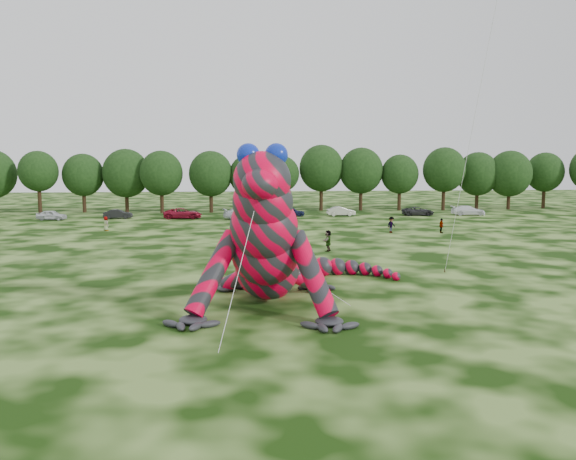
{
  "coord_description": "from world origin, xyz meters",
  "views": [
    {
      "loc": [
        -6.58,
        -30.54,
        7.71
      ],
      "look_at": [
        -3.63,
        -0.0,
        4.0
      ],
      "focal_mm": 35.0,
      "sensor_mm": 36.0,
      "label": 1
    }
  ],
  "objects_px": {
    "spectator_3": "(441,226)",
    "tree_7": "(211,182)",
    "inflatable_gecko": "(269,222)",
    "car_2": "(183,213)",
    "spectator_2": "(391,225)",
    "tree_8": "(249,183)",
    "tree_9": "(283,184)",
    "tree_10": "(321,178)",
    "tree_3": "(39,182)",
    "tree_16": "(544,180)",
    "car_5": "(341,211)",
    "spectator_5": "(328,241)",
    "car_6": "(418,211)",
    "car_4": "(291,212)",
    "tree_13": "(444,179)",
    "spectator_1": "(250,235)",
    "tree_4": "(83,183)",
    "spectator_4": "(106,224)",
    "tree_6": "(161,182)",
    "car_3": "(242,214)",
    "car_0": "(52,215)",
    "tree_5": "(126,181)",
    "car_7": "(468,210)",
    "car_1": "(118,214)",
    "tree_11": "(361,179)",
    "tree_15": "(509,180)",
    "tree_12": "(400,182)",
    "tree_14": "(477,181)"
  },
  "relations": [
    {
      "from": "tree_9",
      "to": "car_5",
      "type": "xyz_separation_m",
      "value": [
        7.76,
        -8.2,
        -3.67
      ]
    },
    {
      "from": "spectator_2",
      "to": "tree_8",
      "type": "bearing_deg",
      "value": 84.99
    },
    {
      "from": "car_0",
      "to": "spectator_2",
      "type": "distance_m",
      "value": 45.38
    },
    {
      "from": "tree_5",
      "to": "tree_8",
      "type": "xyz_separation_m",
      "value": [
        18.91,
        -1.45,
        -0.43
      ]
    },
    {
      "from": "tree_9",
      "to": "car_6",
      "type": "xyz_separation_m",
      "value": [
        19.05,
        -8.69,
        -3.7
      ]
    },
    {
      "from": "tree_8",
      "to": "car_1",
      "type": "relative_size",
      "value": 2.32
    },
    {
      "from": "tree_7",
      "to": "car_6",
      "type": "distance_m",
      "value": 31.55
    },
    {
      "from": "spectator_2",
      "to": "car_5",
      "type": "bearing_deg",
      "value": 62.02
    },
    {
      "from": "tree_3",
      "to": "tree_9",
      "type": "xyz_separation_m",
      "value": [
        36.78,
        0.28,
        -0.38
      ]
    },
    {
      "from": "tree_12",
      "to": "car_0",
      "type": "distance_m",
      "value": 52.24
    },
    {
      "from": "car_2",
      "to": "spectator_5",
      "type": "height_order",
      "value": "spectator_5"
    },
    {
      "from": "tree_4",
      "to": "car_6",
      "type": "bearing_deg",
      "value": -11.42
    },
    {
      "from": "car_0",
      "to": "spectator_5",
      "type": "bearing_deg",
      "value": -123.57
    },
    {
      "from": "tree_4",
      "to": "spectator_4",
      "type": "height_order",
      "value": "tree_4"
    },
    {
      "from": "tree_16",
      "to": "tree_7",
      "type": "bearing_deg",
      "value": -177.35
    },
    {
      "from": "tree_4",
      "to": "car_5",
      "type": "relative_size",
      "value": 2.24
    },
    {
      "from": "tree_15",
      "to": "car_4",
      "type": "height_order",
      "value": "tree_15"
    },
    {
      "from": "tree_5",
      "to": "car_7",
      "type": "distance_m",
      "value": 51.89
    },
    {
      "from": "tree_3",
      "to": "tree_5",
      "type": "relative_size",
      "value": 0.96
    },
    {
      "from": "spectator_5",
      "to": "car_6",
      "type": "bearing_deg",
      "value": 174.45
    },
    {
      "from": "tree_6",
      "to": "tree_13",
      "type": "height_order",
      "value": "tree_13"
    },
    {
      "from": "tree_13",
      "to": "car_2",
      "type": "height_order",
      "value": "tree_13"
    },
    {
      "from": "tree_3",
      "to": "car_6",
      "type": "distance_m",
      "value": 56.61
    },
    {
      "from": "tree_14",
      "to": "tree_15",
      "type": "bearing_deg",
      "value": -10.74
    },
    {
      "from": "spectator_3",
      "to": "tree_7",
      "type": "bearing_deg",
      "value": 39.92
    },
    {
      "from": "tree_3",
      "to": "spectator_4",
      "type": "distance_m",
      "value": 27.44
    },
    {
      "from": "tree_8",
      "to": "tree_14",
      "type": "height_order",
      "value": "tree_14"
    },
    {
      "from": "inflatable_gecko",
      "to": "car_2",
      "type": "distance_m",
      "value": 47.37
    },
    {
      "from": "tree_8",
      "to": "tree_4",
      "type": "bearing_deg",
      "value": 176.11
    },
    {
      "from": "tree_6",
      "to": "tree_9",
      "type": "distance_m",
      "value": 18.64
    },
    {
      "from": "tree_15",
      "to": "spectator_4",
      "type": "relative_size",
      "value": 5.95
    },
    {
      "from": "tree_10",
      "to": "spectator_1",
      "type": "relative_size",
      "value": 6.3
    },
    {
      "from": "car_4",
      "to": "tree_13",
      "type": "bearing_deg",
      "value": -62.36
    },
    {
      "from": "spectator_5",
      "to": "tree_12",
      "type": "bearing_deg",
      "value": -179.47
    },
    {
      "from": "tree_16",
      "to": "car_5",
      "type": "distance_m",
      "value": 38.24
    },
    {
      "from": "tree_9",
      "to": "tree_10",
      "type": "relative_size",
      "value": 0.83
    },
    {
      "from": "car_1",
      "to": "spectator_1",
      "type": "xyz_separation_m",
      "value": [
        17.35,
        -25.52,
        0.2
      ]
    },
    {
      "from": "tree_6",
      "to": "car_3",
      "type": "distance_m",
      "value": 16.49
    },
    {
      "from": "tree_3",
      "to": "tree_16",
      "type": "bearing_deg",
      "value": 1.63
    },
    {
      "from": "inflatable_gecko",
      "to": "tree_16",
      "type": "relative_size",
      "value": 1.85
    },
    {
      "from": "tree_4",
      "to": "car_2",
      "type": "relative_size",
      "value": 1.73
    },
    {
      "from": "tree_8",
      "to": "tree_9",
      "type": "relative_size",
      "value": 1.03
    },
    {
      "from": "inflatable_gecko",
      "to": "tree_10",
      "type": "relative_size",
      "value": 1.65
    },
    {
      "from": "tree_3",
      "to": "tree_11",
      "type": "bearing_deg",
      "value": 1.3
    },
    {
      "from": "car_5",
      "to": "spectator_2",
      "type": "distance_m",
      "value": 20.06
    },
    {
      "from": "inflatable_gecko",
      "to": "tree_9",
      "type": "height_order",
      "value": "tree_9"
    },
    {
      "from": "tree_3",
      "to": "tree_13",
      "type": "xyz_separation_m",
      "value": [
        62.85,
        0.06,
        0.34
      ]
    },
    {
      "from": "tree_13",
      "to": "spectator_5",
      "type": "bearing_deg",
      "value": -122.69
    },
    {
      "from": "tree_14",
      "to": "car_5",
      "type": "relative_size",
      "value": 2.32
    },
    {
      "from": "tree_15",
      "to": "spectator_2",
      "type": "height_order",
      "value": "tree_15"
    }
  ]
}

